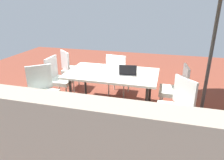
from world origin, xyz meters
TOP-DOWN VIEW (x-y plane):
  - ground_plane at (0.00, 0.00)m, footprint 10.00×10.00m
  - dining_table at (0.00, 0.00)m, footprint 1.74×1.03m
  - chair_south at (0.04, -0.65)m, footprint 0.47×0.48m
  - chair_west at (-1.20, -0.05)m, footprint 0.48×0.47m
  - chair_southeast at (1.18, -0.66)m, footprint 0.59×0.59m
  - chair_northeast at (1.12, 0.68)m, footprint 0.58×0.58m
  - chair_east at (1.16, -0.00)m, footprint 0.46×0.46m
  - chair_northwest at (-1.18, 0.67)m, footprint 0.59×0.58m
  - laptop at (-0.32, 0.05)m, footprint 0.35×0.29m
  - cup at (0.28, -0.17)m, footprint 0.07×0.07m

SIDE VIEW (x-z plane):
  - ground_plane at x=0.00m, z-range -0.02..0.00m
  - chair_south at x=0.04m, z-range 0.06..1.04m
  - chair_west at x=-1.20m, z-range 0.06..1.04m
  - chair_southeast at x=1.18m, z-range 0.06..1.04m
  - chair_northeast at x=1.12m, z-range 0.06..1.04m
  - chair_east at x=1.16m, z-range 0.06..1.04m
  - chair_northwest at x=-1.18m, z-range 0.06..1.04m
  - dining_table at x=0.00m, z-range 0.33..1.09m
  - cup at x=0.28m, z-range 0.77..0.86m
  - laptop at x=-0.32m, z-range 0.71..0.92m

